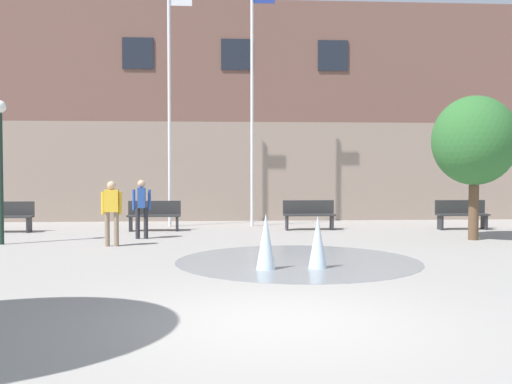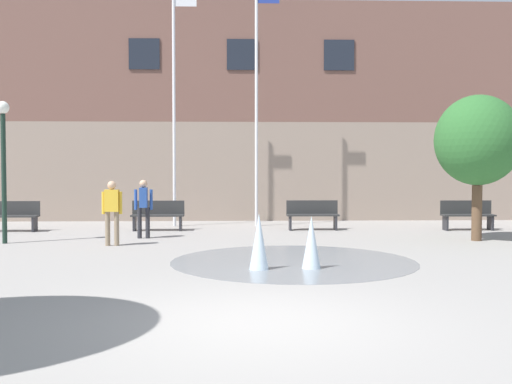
{
  "view_description": "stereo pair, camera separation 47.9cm",
  "coord_description": "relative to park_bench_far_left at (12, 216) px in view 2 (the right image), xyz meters",
  "views": [
    {
      "loc": [
        -0.69,
        -7.27,
        1.88
      ],
      "look_at": [
        0.28,
        7.85,
        1.3
      ],
      "focal_mm": 42.0,
      "sensor_mm": 36.0,
      "label": 1
    },
    {
      "loc": [
        -0.22,
        -7.3,
        1.88
      ],
      "look_at": [
        0.28,
        7.85,
        1.3
      ],
      "focal_mm": 42.0,
      "sensor_mm": 36.0,
      "label": 2
    }
  ],
  "objects": [
    {
      "name": "library_building",
      "position": [
        6.99,
        6.45,
        3.5
      ],
      "size": [
        36.0,
        6.05,
        7.97
      ],
      "color": "gray",
      "rests_on": "ground"
    },
    {
      "name": "flagpole_left",
      "position": [
        4.77,
        1.5,
        3.78
      ],
      "size": [
        0.8,
        0.1,
        8.02
      ],
      "color": "silver",
      "rests_on": "ground"
    },
    {
      "name": "lamp_post_left_lane",
      "position": [
        0.91,
        -2.95,
        1.89
      ],
      "size": [
        0.32,
        0.32,
        3.59
      ],
      "color": "#192D23",
      "rests_on": "ground"
    },
    {
      "name": "park_bench_center",
      "position": [
        9.13,
        0.14,
        0.0
      ],
      "size": [
        1.6,
        0.44,
        0.91
      ],
      "color": "#28282D",
      "rests_on": "ground"
    },
    {
      "name": "splash_fountain",
      "position": [
        7.78,
        -6.67,
        -0.18
      ],
      "size": [
        5.0,
        5.0,
        1.06
      ],
      "color": "gray",
      "rests_on": "ground"
    },
    {
      "name": "park_bench_far_left",
      "position": [
        0.0,
        0.0,
        0.0
      ],
      "size": [
        1.6,
        0.44,
        0.91
      ],
      "color": "#28282D",
      "rests_on": "ground"
    },
    {
      "name": "park_bench_under_left_flagpole",
      "position": [
        4.37,
        0.14,
        0.0
      ],
      "size": [
        1.6,
        0.44,
        0.91
      ],
      "color": "#28282D",
      "rests_on": "ground"
    },
    {
      "name": "adult_watching",
      "position": [
        4.25,
        -1.93,
        0.45
      ],
      "size": [
        0.5,
        0.35,
        1.59
      ],
      "rotation": [
        0.0,
        0.0,
        1.63
      ],
      "color": "#28282D",
      "rests_on": "ground"
    },
    {
      "name": "adult_in_red",
      "position": [
        3.73,
        -3.49,
        0.45
      ],
      "size": [
        0.5,
        0.21,
        1.59
      ],
      "rotation": [
        0.0,
        0.0,
        3.12
      ],
      "color": "#89755B",
      "rests_on": "ground"
    },
    {
      "name": "street_tree_near_building",
      "position": [
        13.09,
        -2.76,
        2.14
      ],
      "size": [
        2.22,
        2.22,
        3.82
      ],
      "color": "brown",
      "rests_on": "ground"
    },
    {
      "name": "ground_plane",
      "position": [
        6.99,
        -10.93,
        -0.48
      ],
      "size": [
        100.0,
        100.0,
        0.0
      ],
      "primitive_type": "plane",
      "color": "gray"
    },
    {
      "name": "flagpole_right",
      "position": [
        7.47,
        1.5,
        3.84
      ],
      "size": [
        0.8,
        0.1,
        8.15
      ],
      "color": "silver",
      "rests_on": "ground"
    },
    {
      "name": "park_bench_under_right_flagpole",
      "position": [
        13.9,
        -0.05,
        0.0
      ],
      "size": [
        1.6,
        0.44,
        0.91
      ],
      "color": "#28282D",
      "rests_on": "ground"
    }
  ]
}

